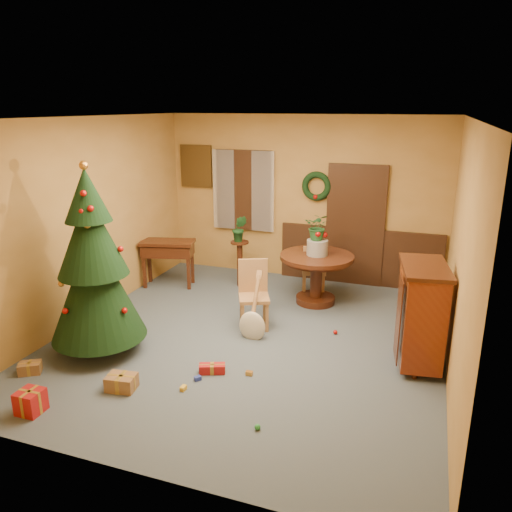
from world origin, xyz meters
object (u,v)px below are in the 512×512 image
at_px(writing_desk, 168,252).
at_px(sideboard, 421,312).
at_px(dining_table, 316,269).
at_px(chair_near, 254,291).
at_px(christmas_tree, 94,266).

distance_m(writing_desk, sideboard, 4.45).
distance_m(dining_table, chair_near, 1.31).
bearing_deg(christmas_tree, writing_desk, 98.49).
relative_size(dining_table, writing_desk, 1.16).
bearing_deg(chair_near, christmas_tree, -138.48).
height_order(dining_table, chair_near, chair_near).
bearing_deg(writing_desk, dining_table, 1.64).
xyz_separation_m(dining_table, sideboard, (1.61, -1.51, 0.12)).
height_order(christmas_tree, sideboard, christmas_tree).
distance_m(chair_near, christmas_tree, 2.21).
distance_m(dining_table, writing_desk, 2.60).
bearing_deg(writing_desk, sideboard, -18.80).
height_order(dining_table, writing_desk, writing_desk).
xyz_separation_m(christmas_tree, sideboard, (3.84, 1.03, -0.48)).
height_order(chair_near, writing_desk, chair_near).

